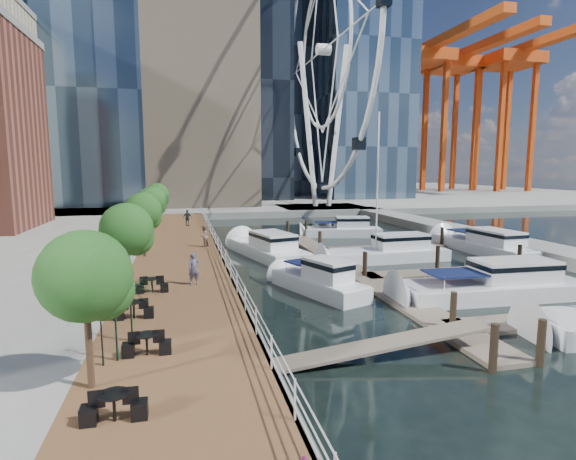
# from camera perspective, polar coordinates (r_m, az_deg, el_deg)

# --- Properties ---
(ground) EXTENTS (520.00, 520.00, 0.00)m
(ground) POSITION_cam_1_polar(r_m,az_deg,el_deg) (22.29, 10.63, -11.34)
(ground) COLOR black
(ground) RESTS_ON ground
(boardwalk) EXTENTS (6.00, 60.00, 1.00)m
(boardwalk) POSITION_cam_1_polar(r_m,az_deg,el_deg) (34.86, -13.61, -3.59)
(boardwalk) COLOR brown
(boardwalk) RESTS_ON ground
(seawall) EXTENTS (0.25, 60.00, 1.00)m
(seawall) POSITION_cam_1_polar(r_m,az_deg,el_deg) (34.96, -8.68, -3.42)
(seawall) COLOR #595954
(seawall) RESTS_ON ground
(land_far) EXTENTS (200.00, 114.00, 1.00)m
(land_far) POSITION_cam_1_polar(r_m,az_deg,el_deg) (121.69, -9.26, 4.55)
(land_far) COLOR gray
(land_far) RESTS_ON ground
(breakwater) EXTENTS (4.00, 60.00, 1.00)m
(breakwater) POSITION_cam_1_polar(r_m,az_deg,el_deg) (49.05, 22.64, -0.71)
(breakwater) COLOR gray
(breakwater) RESTS_ON ground
(pier) EXTENTS (14.00, 12.00, 1.00)m
(pier) POSITION_cam_1_polar(r_m,az_deg,el_deg) (75.03, 4.32, 2.64)
(pier) COLOR gray
(pier) RESTS_ON ground
(railing) EXTENTS (0.10, 60.00, 1.05)m
(railing) POSITION_cam_1_polar(r_m,az_deg,el_deg) (34.77, -8.88, -1.77)
(railing) COLOR white
(railing) RESTS_ON boardwalk
(floating_docks) EXTENTS (16.00, 34.00, 2.60)m
(floating_docks) POSITION_cam_1_polar(r_m,az_deg,el_deg) (34.27, 16.09, -3.88)
(floating_docks) COLOR #6D6051
(floating_docks) RESTS_ON ground
(ferris_wheel) EXTENTS (5.80, 45.60, 47.80)m
(ferris_wheel) POSITION_cam_1_polar(r_m,az_deg,el_deg) (77.01, 4.53, 21.83)
(ferris_wheel) COLOR white
(ferris_wheel) RESTS_ON ground
(port_cranes) EXTENTS (40.00, 52.00, 38.00)m
(port_cranes) POSITION_cam_1_polar(r_m,az_deg,el_deg) (138.51, 20.70, 12.62)
(port_cranes) COLOR #D84C14
(port_cranes) RESTS_ON ground
(street_trees) EXTENTS (2.60, 42.60, 4.60)m
(street_trees) POSITION_cam_1_polar(r_m,az_deg,el_deg) (33.44, -17.94, 2.34)
(street_trees) COLOR #3F2B1C
(street_trees) RESTS_ON ground
(cafe_tables) EXTENTS (2.50, 13.70, 0.74)m
(cafe_tables) POSITION_cam_1_polar(r_m,az_deg,el_deg) (18.26, -18.32, -11.44)
(cafe_tables) COLOR black
(cafe_tables) RESTS_ON ground
(yacht_foreground) EXTENTS (11.88, 3.60, 2.15)m
(yacht_foreground) POSITION_cam_1_polar(r_m,az_deg,el_deg) (28.19, 24.54, -7.84)
(yacht_foreground) COLOR silver
(yacht_foreground) RESTS_ON ground
(pedestrian_near) EXTENTS (0.72, 0.54, 1.77)m
(pedestrian_near) POSITION_cam_1_polar(r_m,az_deg,el_deg) (24.90, -11.87, -4.83)
(pedestrian_near) COLOR #51516C
(pedestrian_near) RESTS_ON boardwalk
(pedestrian_mid) EXTENTS (1.05, 1.06, 1.72)m
(pedestrian_mid) POSITION_cam_1_polar(r_m,az_deg,el_deg) (36.78, -10.64, -0.76)
(pedestrian_mid) COLOR #856B5C
(pedestrian_mid) RESTS_ON boardwalk
(pedestrian_far) EXTENTS (1.16, 0.83, 1.83)m
(pedestrian_far) POSITION_cam_1_polar(r_m,az_deg,el_deg) (50.09, -12.63, 1.51)
(pedestrian_far) COLOR #2E363A
(pedestrian_far) RESTS_ON boardwalk
(moored_yachts) EXTENTS (23.63, 34.53, 11.50)m
(moored_yachts) POSITION_cam_1_polar(r_m,az_deg,el_deg) (36.11, 13.05, -3.99)
(moored_yachts) COLOR white
(moored_yachts) RESTS_ON ground
(cafe_seating) EXTENTS (3.67, 5.04, 2.63)m
(cafe_seating) POSITION_cam_1_polar(r_m,az_deg,el_deg) (16.36, -20.83, -10.71)
(cafe_seating) COLOR #0F3720
(cafe_seating) RESTS_ON ground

